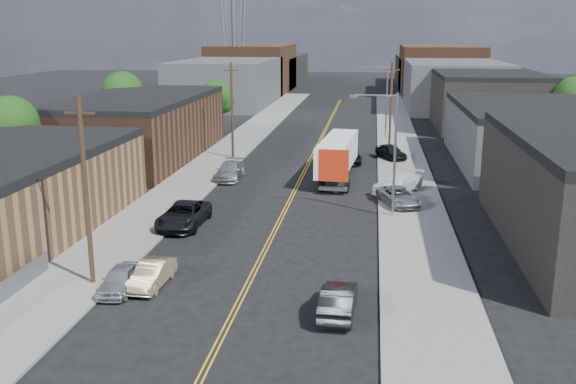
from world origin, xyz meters
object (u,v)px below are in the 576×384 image
(car_left_b, at_px, (152,274))
(car_left_d, at_px, (230,171))
(car_right_oncoming, at_px, (338,300))
(car_ahead_truck, at_px, (347,155))
(car_right_lot_a, at_px, (399,196))
(car_right_lot_b, at_px, (398,183))
(car_left_a, at_px, (120,279))
(semi_truck, at_px, (338,153))
(car_right_lot_c, at_px, (391,151))
(car_left_c, at_px, (184,215))

(car_left_b, height_order, car_left_d, car_left_d)
(car_right_oncoming, bearing_deg, car_ahead_truck, -85.93)
(car_right_lot_a, bearing_deg, car_right_lot_b, 69.62)
(car_left_a, height_order, car_right_lot_a, car_right_lot_a)
(car_left_a, xyz_separation_m, car_left_d, (0.00, 26.07, 0.11))
(semi_truck, xyz_separation_m, car_ahead_truck, (0.55, 6.41, -1.37))
(car_left_a, xyz_separation_m, car_right_lot_b, (15.00, 22.69, 0.28))
(car_left_b, xyz_separation_m, car_right_lot_c, (13.36, 36.18, 0.23))
(car_right_lot_a, bearing_deg, car_left_b, -146.61)
(car_left_c, xyz_separation_m, car_right_lot_c, (14.76, 25.59, 0.08))
(car_right_lot_b, xyz_separation_m, car_right_lot_c, (-0.25, 14.37, -0.05))
(car_right_oncoming, distance_m, car_ahead_truck, 36.52)
(car_left_b, height_order, car_right_lot_c, car_right_lot_c)
(semi_truck, height_order, car_right_lot_b, semi_truck)
(car_right_oncoming, xyz_separation_m, car_ahead_truck, (-1.14, 36.50, 0.05))
(car_right_lot_a, bearing_deg, semi_truck, 98.05)
(car_right_lot_b, height_order, car_right_lot_c, car_right_lot_b)
(car_left_a, bearing_deg, car_right_lot_b, 55.03)
(car_left_d, height_order, car_ahead_truck, car_ahead_truck)
(car_left_d, bearing_deg, semi_truck, 14.41)
(car_right_oncoming, distance_m, car_right_lot_c, 38.57)
(car_left_b, distance_m, car_left_c, 10.68)
(car_left_b, bearing_deg, car_ahead_truck, 77.94)
(car_right_lot_a, bearing_deg, car_ahead_truck, 86.49)
(semi_truck, relative_size, car_left_c, 2.48)
(car_left_c, relative_size, car_right_lot_c, 1.35)
(car_right_lot_b, distance_m, car_ahead_truck, 13.32)
(semi_truck, xyz_separation_m, car_right_lot_c, (5.05, 8.32, -1.26))
(car_right_lot_c, bearing_deg, car_left_c, -147.88)
(semi_truck, height_order, car_ahead_truck, semi_truck)
(car_right_lot_b, bearing_deg, car_left_b, -89.02)
(semi_truck, bearing_deg, car_right_lot_b, -44.23)
(car_left_b, height_order, car_left_c, car_left_c)
(car_right_oncoming, relative_size, car_ahead_truck, 0.79)
(car_left_a, bearing_deg, semi_truck, 69.84)
(car_left_c, bearing_deg, car_left_a, -89.17)
(car_left_d, height_order, car_right_lot_c, car_right_lot_c)
(car_left_b, xyz_separation_m, car_right_oncoming, (10.00, -2.24, 0.07))
(car_left_c, distance_m, car_right_lot_b, 18.73)
(car_right_oncoming, height_order, car_right_lot_c, car_right_lot_c)
(car_left_a, relative_size, car_left_c, 0.66)
(car_left_a, bearing_deg, car_left_c, 88.50)
(car_right_lot_b, bearing_deg, car_right_lot_c, 123.91)
(car_right_lot_c, relative_size, car_ahead_truck, 0.77)
(semi_truck, bearing_deg, car_left_d, -160.14)
(car_right_oncoming, xyz_separation_m, car_right_lot_a, (3.53, 20.00, 0.09))
(semi_truck, distance_m, car_left_d, 10.16)
(car_right_lot_c, bearing_deg, car_right_lot_a, -117.38)
(car_left_b, distance_m, car_right_lot_b, 25.70)
(car_left_d, xyz_separation_m, car_right_oncoming, (11.40, -27.43, -0.03))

